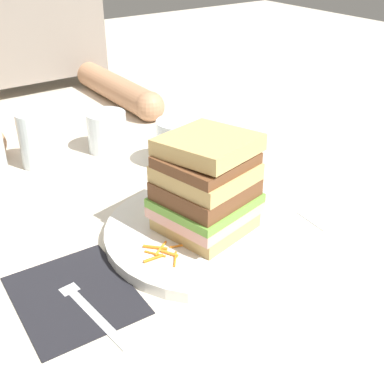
{
  "coord_description": "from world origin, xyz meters",
  "views": [
    {
      "loc": [
        -0.33,
        -0.43,
        0.38
      ],
      "look_at": [
        0.01,
        0.04,
        0.06
      ],
      "focal_mm": 46.56,
      "sensor_mm": 36.0,
      "label": 1
    }
  ],
  "objects_px": {
    "knife": "(284,199)",
    "empty_tumbler_0": "(38,139)",
    "main_plate": "(205,232)",
    "juice_glass": "(179,145)",
    "fork": "(82,301)",
    "sandwich": "(206,186)",
    "napkin_dark": "(73,293)",
    "empty_tumbler_1": "(107,132)"
  },
  "relations": [
    {
      "from": "sandwich",
      "to": "empty_tumbler_0",
      "type": "distance_m",
      "value": 0.36
    },
    {
      "from": "main_plate",
      "to": "juice_glass",
      "type": "xyz_separation_m",
      "value": [
        0.1,
        0.2,
        0.03
      ]
    },
    {
      "from": "knife",
      "to": "empty_tumbler_0",
      "type": "bearing_deg",
      "value": 127.41
    },
    {
      "from": "main_plate",
      "to": "napkin_dark",
      "type": "height_order",
      "value": "main_plate"
    },
    {
      "from": "empty_tumbler_0",
      "to": "empty_tumbler_1",
      "type": "distance_m",
      "value": 0.12
    },
    {
      "from": "main_plate",
      "to": "knife",
      "type": "height_order",
      "value": "main_plate"
    },
    {
      "from": "sandwich",
      "to": "knife",
      "type": "relative_size",
      "value": 0.68
    },
    {
      "from": "main_plate",
      "to": "fork",
      "type": "relative_size",
      "value": 1.6
    },
    {
      "from": "empty_tumbler_0",
      "to": "main_plate",
      "type": "bearing_deg",
      "value": -73.98
    },
    {
      "from": "sandwich",
      "to": "empty_tumbler_1",
      "type": "xyz_separation_m",
      "value": [
        0.02,
        0.33,
        -0.04
      ]
    },
    {
      "from": "fork",
      "to": "sandwich",
      "type": "bearing_deg",
      "value": 8.08
    },
    {
      "from": "fork",
      "to": "main_plate",
      "type": "bearing_deg",
      "value": 7.93
    },
    {
      "from": "sandwich",
      "to": "napkin_dark",
      "type": "height_order",
      "value": "sandwich"
    },
    {
      "from": "sandwich",
      "to": "empty_tumbler_1",
      "type": "height_order",
      "value": "sandwich"
    },
    {
      "from": "sandwich",
      "to": "juice_glass",
      "type": "bearing_deg",
      "value": 64.84
    },
    {
      "from": "juice_glass",
      "to": "empty_tumbler_0",
      "type": "distance_m",
      "value": 0.24
    },
    {
      "from": "sandwich",
      "to": "juice_glass",
      "type": "relative_size",
      "value": 1.7
    },
    {
      "from": "fork",
      "to": "juice_glass",
      "type": "relative_size",
      "value": 2.07
    },
    {
      "from": "main_plate",
      "to": "empty_tumbler_1",
      "type": "xyz_separation_m",
      "value": [
        0.03,
        0.33,
        0.03
      ]
    },
    {
      "from": "knife",
      "to": "napkin_dark",
      "type": "bearing_deg",
      "value": -177.76
    },
    {
      "from": "sandwich",
      "to": "napkin_dark",
      "type": "relative_size",
      "value": 0.9
    },
    {
      "from": "sandwich",
      "to": "juice_glass",
      "type": "xyz_separation_m",
      "value": [
        0.09,
        0.2,
        -0.04
      ]
    },
    {
      "from": "sandwich",
      "to": "main_plate",
      "type": "bearing_deg",
      "value": -144.93
    },
    {
      "from": "empty_tumbler_1",
      "to": "napkin_dark",
      "type": "bearing_deg",
      "value": -123.0
    },
    {
      "from": "knife",
      "to": "empty_tumbler_0",
      "type": "distance_m",
      "value": 0.42
    },
    {
      "from": "fork",
      "to": "empty_tumbler_0",
      "type": "relative_size",
      "value": 1.76
    },
    {
      "from": "juice_glass",
      "to": "empty_tumbler_1",
      "type": "distance_m",
      "value": 0.15
    },
    {
      "from": "juice_glass",
      "to": "knife",
      "type": "bearing_deg",
      "value": -72.49
    },
    {
      "from": "sandwich",
      "to": "napkin_dark",
      "type": "xyz_separation_m",
      "value": [
        -0.19,
        -0.0,
        -0.08
      ]
    },
    {
      "from": "juice_glass",
      "to": "empty_tumbler_0",
      "type": "relative_size",
      "value": 0.85
    },
    {
      "from": "sandwich",
      "to": "empty_tumbler_0",
      "type": "bearing_deg",
      "value": 106.19
    },
    {
      "from": "knife",
      "to": "juice_glass",
      "type": "height_order",
      "value": "juice_glass"
    },
    {
      "from": "sandwich",
      "to": "empty_tumbler_1",
      "type": "bearing_deg",
      "value": 85.81
    },
    {
      "from": "main_plate",
      "to": "empty_tumbler_0",
      "type": "xyz_separation_m",
      "value": [
        -0.1,
        0.34,
        0.04
      ]
    },
    {
      "from": "main_plate",
      "to": "fork",
      "type": "bearing_deg",
      "value": -172.07
    },
    {
      "from": "fork",
      "to": "napkin_dark",
      "type": "bearing_deg",
      "value": 95.33
    },
    {
      "from": "empty_tumbler_0",
      "to": "napkin_dark",
      "type": "bearing_deg",
      "value": -105.17
    },
    {
      "from": "main_plate",
      "to": "napkin_dark",
      "type": "relative_size",
      "value": 1.76
    },
    {
      "from": "sandwich",
      "to": "knife",
      "type": "xyz_separation_m",
      "value": [
        0.15,
        0.01,
        -0.08
      ]
    },
    {
      "from": "main_plate",
      "to": "sandwich",
      "type": "distance_m",
      "value": 0.07
    },
    {
      "from": "knife",
      "to": "empty_tumbler_1",
      "type": "xyz_separation_m",
      "value": [
        -0.13,
        0.32,
        0.03
      ]
    },
    {
      "from": "napkin_dark",
      "to": "empty_tumbler_1",
      "type": "xyz_separation_m",
      "value": [
        0.22,
        0.33,
        0.03
      ]
    }
  ]
}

